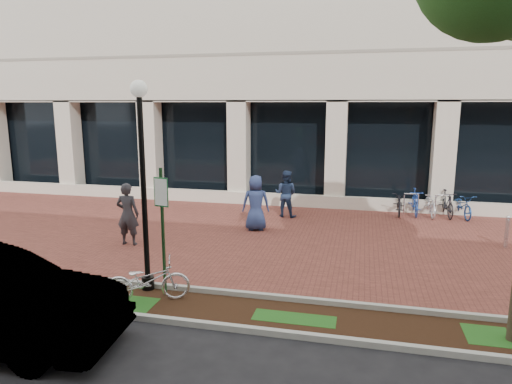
% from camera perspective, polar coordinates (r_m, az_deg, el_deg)
% --- Properties ---
extents(ground, '(120.00, 120.00, 0.00)m').
position_cam_1_polar(ground, '(14.35, 0.45, -5.59)').
color(ground, black).
rests_on(ground, ground).
extents(brick_plaza, '(40.00, 9.00, 0.01)m').
position_cam_1_polar(brick_plaza, '(14.35, 0.45, -5.57)').
color(brick_plaza, brown).
rests_on(brick_plaza, ground).
extents(planting_strip, '(40.00, 1.50, 0.01)m').
position_cam_1_polar(planting_strip, '(9.62, -6.72, -14.24)').
color(planting_strip, black).
rests_on(planting_strip, ground).
extents(curb_plaza_side, '(40.00, 0.12, 0.12)m').
position_cam_1_polar(curb_plaza_side, '(10.25, -5.27, -12.25)').
color(curb_plaza_side, '#9FA097').
rests_on(curb_plaza_side, ground).
extents(curb_street_side, '(40.00, 0.12, 0.12)m').
position_cam_1_polar(curb_street_side, '(8.97, -8.41, -15.86)').
color(curb_street_side, '#9FA097').
rests_on(curb_street_side, ground).
extents(parking_sign, '(0.34, 0.07, 2.80)m').
position_cam_1_polar(parking_sign, '(9.76, -11.65, -3.14)').
color(parking_sign, '#153C1B').
rests_on(parking_sign, ground).
extents(lamppost, '(0.36, 0.36, 4.58)m').
position_cam_1_polar(lamppost, '(10.04, -13.95, 1.97)').
color(lamppost, black).
rests_on(lamppost, ground).
extents(locked_bicycle, '(1.87, 1.28, 0.93)m').
position_cam_1_polar(locked_bicycle, '(9.96, -13.43, -10.70)').
color(locked_bicycle, silver).
rests_on(locked_bicycle, ground).
extents(pedestrian_left, '(0.70, 0.49, 1.85)m').
position_cam_1_polar(pedestrian_left, '(13.82, -15.75, -2.68)').
color(pedestrian_left, '#2A292E').
rests_on(pedestrian_left, ground).
extents(pedestrian_mid, '(0.94, 0.79, 1.72)m').
position_cam_1_polar(pedestrian_mid, '(16.68, 3.74, -0.22)').
color(pedestrian_mid, '#1B2945').
rests_on(pedestrian_mid, ground).
extents(pedestrian_right, '(1.02, 0.80, 1.83)m').
position_cam_1_polar(pedestrian_right, '(14.86, -0.03, -1.37)').
color(pedestrian_right, navy).
rests_on(pedestrian_right, ground).
extents(bollard, '(0.12, 0.12, 0.95)m').
position_cam_1_polar(bollard, '(15.00, 28.86, -4.33)').
color(bollard, silver).
rests_on(bollard, ground).
extents(bike_rack_cluster, '(2.96, 1.76, 0.98)m').
position_cam_1_polar(bike_rack_cluster, '(18.05, 20.97, -1.37)').
color(bike_rack_cluster, black).
rests_on(bike_rack_cluster, ground).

